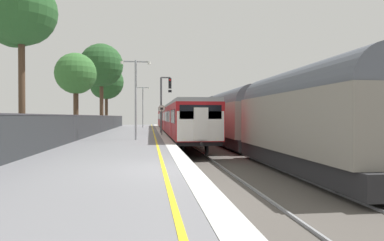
{
  "coord_description": "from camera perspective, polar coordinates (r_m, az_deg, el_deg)",
  "views": [
    {
      "loc": [
        -0.78,
        -10.26,
        1.57
      ],
      "look_at": [
        1.88,
        10.9,
        1.31
      ],
      "focal_mm": 31.84,
      "sensor_mm": 36.0,
      "label": 1
    }
  ],
  "objects": [
    {
      "name": "platform_lamp_far",
      "position": [
        48.45,
        -8.24,
        2.81
      ],
      "size": [
        2.0,
        0.2,
        5.73
      ],
      "color": "#93999E",
      "rests_on": "ground"
    },
    {
      "name": "background_tree_centre",
      "position": [
        38.89,
        -15.14,
        8.61
      ],
      "size": [
        4.68,
        4.68,
        9.49
      ],
      "color": "#473323",
      "rests_on": "ground"
    },
    {
      "name": "signal_gantry",
      "position": [
        32.82,
        -4.75,
        3.77
      ],
      "size": [
        1.1,
        0.24,
        5.36
      ],
      "color": "#47474C",
      "rests_on": "ground"
    },
    {
      "name": "commuter_train_at_platform",
      "position": [
        38.64,
        -2.9,
        0.23
      ],
      "size": [
        2.83,
        39.73,
        3.81
      ],
      "color": "maroon",
      "rests_on": "ground"
    },
    {
      "name": "background_tree_back",
      "position": [
        47.46,
        -14.32,
        6.07
      ],
      "size": [
        4.62,
        4.62,
        8.52
      ],
      "color": "#473323",
      "rests_on": "ground"
    },
    {
      "name": "background_tree_right",
      "position": [
        29.77,
        -18.8,
        7.18
      ],
      "size": [
        3.37,
        3.37,
        6.8
      ],
      "color": "#473323",
      "rests_on": "ground"
    },
    {
      "name": "freight_train_adjacent_track",
      "position": [
        28.39,
        6.85,
        0.66
      ],
      "size": [
        2.6,
        38.44,
        4.69
      ],
      "color": "#232326",
      "rests_on": "ground"
    },
    {
      "name": "platform_lamp_mid",
      "position": [
        23.29,
        -9.41,
        4.64
      ],
      "size": [
        2.0,
        0.2,
        5.36
      ],
      "color": "#93999E",
      "rests_on": "ground"
    },
    {
      "name": "speed_limit_sign",
      "position": [
        28.55,
        -5.11,
        0.77
      ],
      "size": [
        0.59,
        0.08,
        2.52
      ],
      "color": "#59595B",
      "rests_on": "ground"
    },
    {
      "name": "background_tree_left",
      "position": [
        17.82,
        -26.99,
        15.54
      ],
      "size": [
        3.18,
        3.09,
        7.86
      ],
      "color": "#473323",
      "rests_on": "ground"
    },
    {
      "name": "ground",
      "position": [
        11.03,
        11.23,
        -10.71
      ],
      "size": [
        17.4,
        110.0,
        1.21
      ],
      "color": "slate"
    }
  ]
}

